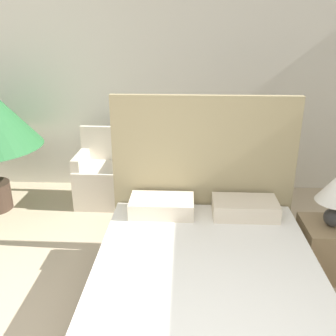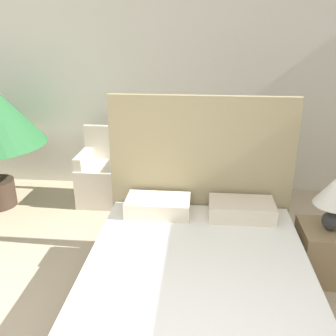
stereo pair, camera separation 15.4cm
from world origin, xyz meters
name	(u,v)px [view 1 (the left image)]	position (x,y,z in m)	size (l,w,h in m)	color
wall_back	(178,78)	(0.00, 3.80, 1.45)	(10.00, 0.06, 2.90)	silver
bed	(205,288)	(0.27, 1.24, 0.32)	(1.61, 2.04, 1.53)	#4C4238
armchair_near_window_left	(102,179)	(-0.90, 3.23, 0.30)	(0.59, 0.57, 0.90)	beige
armchair_near_window_right	(183,181)	(0.08, 3.23, 0.30)	(0.62, 0.60, 0.90)	beige
nightstand	(329,248)	(1.39, 1.93, 0.23)	(0.50, 0.46, 0.47)	#937A56
side_table	(142,187)	(-0.41, 3.18, 0.22)	(0.38, 0.38, 0.44)	brown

